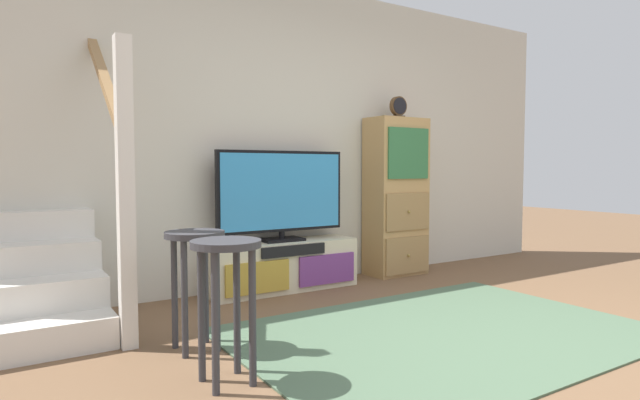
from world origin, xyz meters
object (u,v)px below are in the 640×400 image
Objects in this scene: desk_clock at (398,107)px; bar_stool_near at (226,277)px; television at (282,193)px; bar_stool_far at (195,262)px; media_console at (283,266)px; side_cabinet at (396,197)px.

bar_stool_near is at bearing -147.13° from desk_clock.
television is 1.58m from bar_stool_far.
media_console is 1.98m from bar_stool_near.
side_cabinet is 2.18× the size of bar_stool_near.
bar_stool_near is at bearing -126.31° from media_console.
television is 2.00m from bar_stool_near.
media_console is 0.62m from television.
media_console is 1.11× the size of television.
bar_stool_near is 1.02× the size of bar_stool_far.
desk_clock reaches higher than media_console.
side_cabinet is 2.23× the size of bar_stool_far.
television is (0.00, 0.02, 0.62)m from media_console.
media_console is at bearing -90.00° from television.
side_cabinet is at bearing 23.56° from bar_stool_far.
television is 5.63× the size of desk_clock.
bar_stool_far is at bearing -156.78° from desk_clock.
media_console is at bearing -179.53° from side_cabinet.
desk_clock is at bearing 23.22° from bar_stool_far.
television is 1.68× the size of bar_stool_near.
desk_clock is 3.10m from bar_stool_near.
television is at bearing 179.38° from side_cabinet.
side_cabinet is 2.91m from bar_stool_near.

